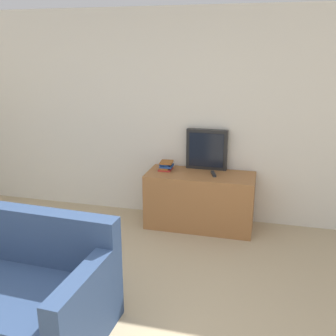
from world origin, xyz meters
TOP-DOWN VIEW (x-y plane):
  - wall_back at (0.00, 3.03)m, footprint 9.00×0.06m
  - tv_stand at (0.48, 2.71)m, footprint 1.29×0.55m
  - television at (0.52, 2.94)m, footprint 0.50×0.09m
  - book_stack at (0.04, 2.77)m, footprint 0.17×0.22m
  - remote_on_stand at (0.64, 2.71)m, footprint 0.09×0.20m

SIDE VIEW (x-z plane):
  - tv_stand at x=0.48m, z-range 0.00..0.68m
  - remote_on_stand at x=0.64m, z-range 0.68..0.70m
  - book_stack at x=0.04m, z-range 0.68..0.78m
  - television at x=0.52m, z-range 0.68..1.18m
  - wall_back at x=0.00m, z-range 0.00..2.60m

